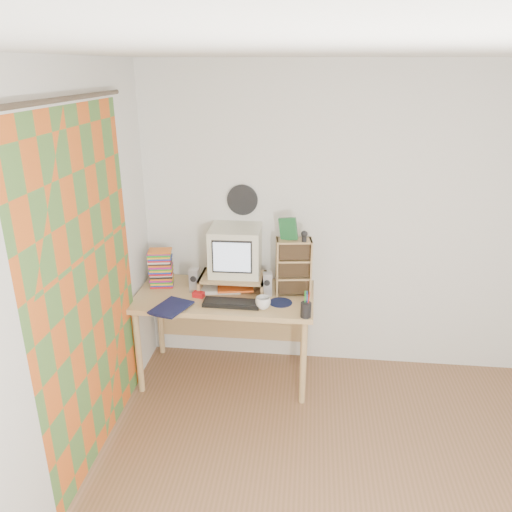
% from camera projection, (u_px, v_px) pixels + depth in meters
% --- Properties ---
extents(ceiling, '(3.50, 3.50, 0.00)m').
position_uv_depth(ceiling, '(417.00, 51.00, 1.93)').
color(ceiling, white).
rests_on(ceiling, back_wall).
extents(back_wall, '(3.50, 0.00, 3.50)m').
position_uv_depth(back_wall, '(358.00, 224.00, 4.00)').
color(back_wall, white).
rests_on(back_wall, floor).
extents(left_wall, '(0.00, 3.50, 3.50)m').
position_uv_depth(left_wall, '(39.00, 315.00, 2.56)').
color(left_wall, white).
rests_on(left_wall, floor).
extents(curtain, '(0.00, 2.20, 2.20)m').
position_uv_depth(curtain, '(88.00, 293.00, 3.04)').
color(curtain, '#D75D1E').
rests_on(curtain, left_wall).
extents(wall_disc, '(0.25, 0.02, 0.25)m').
position_uv_depth(wall_disc, '(242.00, 200.00, 4.01)').
color(wall_disc, black).
rests_on(wall_disc, back_wall).
extents(desk, '(1.40, 0.70, 0.75)m').
position_uv_depth(desk, '(226.00, 306.00, 4.05)').
color(desk, tan).
rests_on(desk, floor).
extents(monitor_riser, '(0.52, 0.30, 0.12)m').
position_uv_depth(monitor_riser, '(233.00, 279.00, 4.00)').
color(monitor_riser, tan).
rests_on(monitor_riser, desk).
extents(crt_monitor, '(0.41, 0.41, 0.38)m').
position_uv_depth(crt_monitor, '(235.00, 251.00, 3.97)').
color(crt_monitor, beige).
rests_on(crt_monitor, monitor_riser).
extents(speaker_left, '(0.07, 0.07, 0.19)m').
position_uv_depth(speaker_left, '(194.00, 280.00, 3.96)').
color(speaker_left, '#A2A1A6').
rests_on(speaker_left, desk).
extents(speaker_right, '(0.08, 0.08, 0.18)m').
position_uv_depth(speaker_right, '(267.00, 284.00, 3.90)').
color(speaker_right, '#A2A1A6').
rests_on(speaker_right, desk).
extents(keyboard, '(0.43, 0.15, 0.03)m').
position_uv_depth(keyboard, '(232.00, 303.00, 3.77)').
color(keyboard, black).
rests_on(keyboard, desk).
extents(dvd_stack, '(0.20, 0.16, 0.26)m').
position_uv_depth(dvd_stack, '(161.00, 271.00, 4.05)').
color(dvd_stack, brown).
rests_on(dvd_stack, desk).
extents(cd_rack, '(0.29, 0.18, 0.45)m').
position_uv_depth(cd_rack, '(293.00, 267.00, 3.88)').
color(cd_rack, tan).
rests_on(cd_rack, desk).
extents(mug, '(0.13, 0.13, 0.09)m').
position_uv_depth(mug, '(263.00, 303.00, 3.70)').
color(mug, white).
rests_on(mug, desk).
extents(diary, '(0.32, 0.28, 0.05)m').
position_uv_depth(diary, '(159.00, 303.00, 3.74)').
color(diary, '#10133B').
rests_on(diary, desk).
extents(mousepad, '(0.20, 0.20, 0.00)m').
position_uv_depth(mousepad, '(281.00, 302.00, 3.81)').
color(mousepad, '#0F1034').
rests_on(mousepad, desk).
extents(pen_cup, '(0.10, 0.10, 0.16)m').
position_uv_depth(pen_cup, '(306.00, 307.00, 3.57)').
color(pen_cup, black).
rests_on(pen_cup, desk).
extents(papers, '(0.36, 0.29, 0.04)m').
position_uv_depth(papers, '(226.00, 286.00, 4.03)').
color(papers, silver).
rests_on(papers, desk).
extents(red_box, '(0.10, 0.07, 0.04)m').
position_uv_depth(red_box, '(199.00, 295.00, 3.89)').
color(red_box, red).
rests_on(red_box, desk).
extents(game_box, '(0.14, 0.06, 0.17)m').
position_uv_depth(game_box, '(288.00, 229.00, 3.77)').
color(game_box, '#18572A').
rests_on(game_box, cd_rack).
extents(webcam, '(0.05, 0.05, 0.09)m').
position_uv_depth(webcam, '(304.00, 236.00, 3.74)').
color(webcam, black).
rests_on(webcam, cd_rack).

